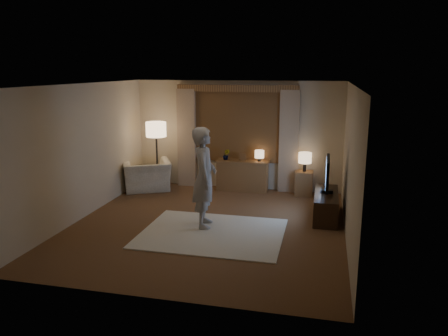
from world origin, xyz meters
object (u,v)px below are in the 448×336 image
(tv_stand, at_px, (326,205))
(person, at_px, (204,177))
(sideboard, at_px, (242,176))
(armchair, at_px, (147,175))
(side_table, at_px, (304,183))

(tv_stand, height_order, person, person)
(tv_stand, bearing_deg, person, -154.76)
(sideboard, relative_size, tv_stand, 0.86)
(sideboard, relative_size, armchair, 1.09)
(armchair, height_order, person, person)
(side_table, distance_m, tv_stand, 1.59)
(side_table, height_order, person, person)
(sideboard, relative_size, person, 0.65)
(tv_stand, bearing_deg, sideboard, 141.61)
(armchair, bearing_deg, sideboard, 164.02)
(side_table, bearing_deg, sideboard, 178.04)
(armchair, relative_size, tv_stand, 0.79)
(side_table, relative_size, person, 0.30)
(armchair, relative_size, side_table, 1.96)
(armchair, distance_m, side_table, 3.74)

